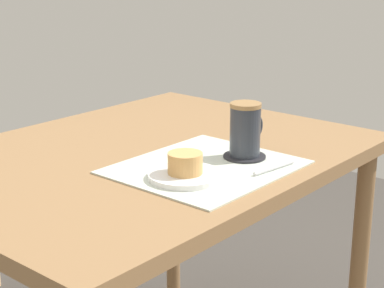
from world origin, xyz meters
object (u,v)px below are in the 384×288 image
at_px(pastry_plate, 185,176).
at_px(coffee_mug, 246,129).
at_px(dining_table, 145,183).
at_px(pastry, 185,163).

xyz_separation_m(pastry_plate, coffee_mug, (0.21, -0.01, 0.06)).
xyz_separation_m(dining_table, pastry_plate, (-0.09, -0.21, 0.09)).
distance_m(pastry_plate, coffee_mug, 0.22).
relative_size(pastry_plate, coffee_mug, 1.27).
bearing_deg(pastry_plate, dining_table, 66.84).
height_order(dining_table, coffee_mug, coffee_mug).
bearing_deg(pastry_plate, pastry, 0.00).
bearing_deg(coffee_mug, pastry_plate, 176.79).
distance_m(dining_table, pastry_plate, 0.25).
distance_m(dining_table, pastry, 0.26).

